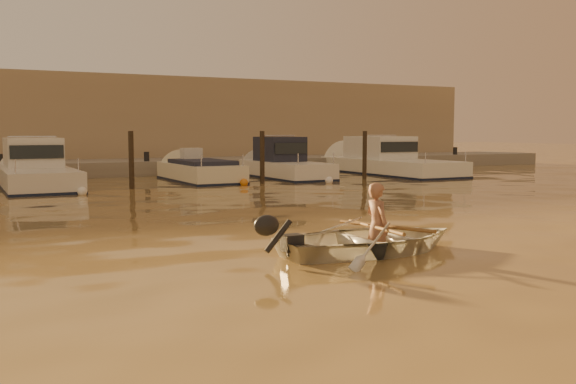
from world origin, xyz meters
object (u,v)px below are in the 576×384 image
dinghy (372,240)px  moored_boat_5 (389,161)px  moored_boat_3 (200,175)px  person (377,226)px  moored_boat_4 (285,163)px  moored_boat_2 (36,170)px  waterfront_building (73,123)px

dinghy → moored_boat_5: bearing=-36.8°
moored_boat_3 → moored_boat_5: 9.33m
person → moored_boat_4: (6.39, 15.73, 0.20)m
moored_boat_2 → person: bearing=-77.1°
moored_boat_4 → waterfront_building: (-6.93, 11.00, 1.77)m
moored_boat_4 → waterfront_building: bearing=122.2°
moored_boat_2 → moored_boat_5: bearing=0.0°
moored_boat_3 → moored_boat_4: 3.88m
waterfront_building → moored_boat_4: bearing=-57.8°
moored_boat_2 → moored_boat_4: bearing=0.0°
moored_boat_5 → moored_boat_4: bearing=180.0°
dinghy → moored_boat_2: (-3.52, 15.73, 0.41)m
moored_boat_2 → waterfront_building: 11.56m
dinghy → moored_boat_3: moored_boat_3 is taller
moored_boat_5 → dinghy: bearing=-127.3°
moored_boat_4 → moored_boat_5: same height
moored_boat_3 → moored_boat_4: size_ratio=0.94×
waterfront_building → moored_boat_3: bearing=-74.4°
dinghy → waterfront_building: 26.83m
waterfront_building → moored_boat_2: bearing=-105.6°
moored_boat_2 → moored_boat_3: size_ratio=1.31×
moored_boat_5 → waterfront_building: (-12.40, 11.00, 1.77)m
moored_boat_2 → waterfront_building: size_ratio=0.17×
dinghy → moored_boat_3: (2.64, 15.73, 0.01)m
moored_boat_2 → moored_boat_3: 6.17m
person → waterfront_building: waterfront_building is taller
dinghy → waterfront_building: (-0.44, 26.73, 2.19)m
person → waterfront_building: bearing=1.6°
moored_boat_2 → moored_boat_5: same height
person → moored_boat_4: moored_boat_4 is taller
moored_boat_4 → moored_boat_5: 5.47m
dinghy → moored_boat_4: (6.49, 15.73, 0.41)m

